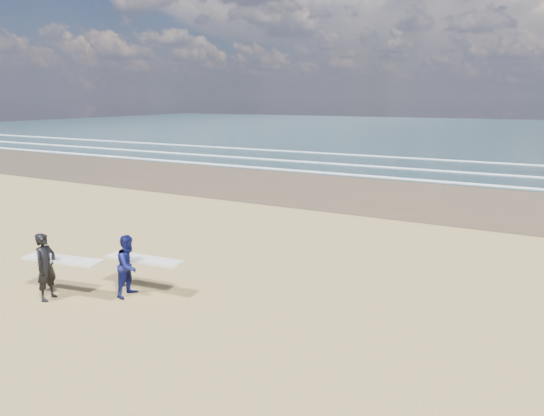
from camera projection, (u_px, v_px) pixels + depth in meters
The scene contains 2 objects.
surfer_near at pixel (48, 266), 12.45m from camera, with size 2.26×1.16×1.78m.
surfer_far at pixel (131, 265), 12.73m from camera, with size 2.24×1.12×1.65m.
Camera 1 is at (10.78, -8.16, 5.13)m, focal length 32.00 mm.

